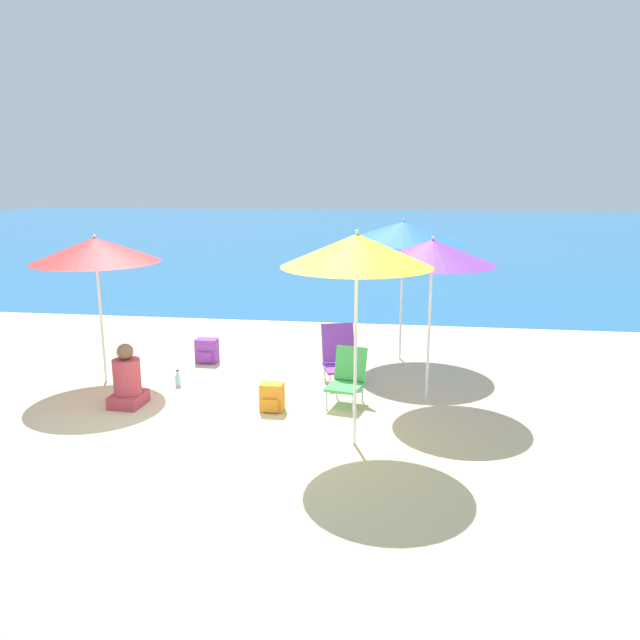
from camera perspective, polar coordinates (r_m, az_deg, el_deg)
ground_plane at (r=7.79m, az=-11.83°, el=-8.87°), size 60.00×60.00×0.00m
sea_water at (r=32.24m, az=3.37°, el=8.05°), size 60.00×40.00×0.01m
beach_umbrella_purple at (r=7.98m, az=10.22°, el=6.13°), size 1.60×1.60×2.14m
beach_umbrella_blue at (r=9.71m, az=7.63°, el=8.01°), size 1.90×1.90×2.23m
beach_umbrella_red at (r=9.07m, az=-19.84°, el=6.05°), size 1.73×1.73×2.09m
beach_umbrella_yellow at (r=6.41m, az=3.39°, el=6.35°), size 1.58×1.58×2.34m
beach_chair_green at (r=8.04m, az=2.54°, el=-5.14°), size 0.52×0.63×0.71m
beach_chair_purple at (r=8.87m, az=1.80°, el=-3.23°), size 0.62×0.73×0.80m
person_seated_near at (r=8.32m, az=-17.21°, el=-5.36°), size 0.41×0.47×0.82m
backpack_purple at (r=9.94m, az=-10.30°, el=-2.79°), size 0.33×0.25×0.38m
backpack_orange at (r=7.85m, az=-4.42°, el=-7.07°), size 0.29×0.24×0.35m
water_bottle at (r=8.96m, az=-12.86°, el=-5.33°), size 0.08×0.08×0.23m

